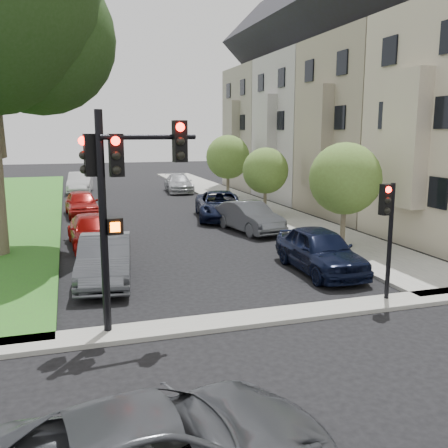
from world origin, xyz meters
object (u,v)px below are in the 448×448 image
object	(u,v)px
traffic_signal_main	(120,183)
car_parked_1	(249,217)
traffic_signal_secondary	(388,220)
car_parked_6	(93,232)
small_tree_c	(228,157)
car_parked_0	(320,250)
small_tree_a	(345,179)
car_parked_5	(105,260)
car_parked_2	(220,205)
car_parked_4	(179,183)
car_parked_9	(80,183)
small_tree_b	(265,171)
car_parked_7	(82,203)

from	to	relation	value
traffic_signal_main	car_parked_1	size ratio (longest dim) A/B	1.19
traffic_signal_secondary	car_parked_6	xyz separation A→B (m)	(-7.53, 9.65, -1.72)
small_tree_c	car_parked_0	world-z (taller)	small_tree_c
small_tree_a	traffic_signal_main	world-z (taller)	traffic_signal_main
car_parked_5	car_parked_6	world-z (taller)	car_parked_5
small_tree_c	car_parked_6	world-z (taller)	small_tree_c
small_tree_a	car_parked_2	size ratio (longest dim) A/B	0.80
traffic_signal_secondary	small_tree_c	bearing A→B (deg)	83.88
small_tree_a	car_parked_2	bearing A→B (deg)	107.88
car_parked_0	car_parked_6	size ratio (longest dim) A/B	1.00
car_parked_4	car_parked_6	bearing A→B (deg)	-108.17
small_tree_a	car_parked_4	xyz separation A→B (m)	(-2.28, 21.22, -2.22)
small_tree_a	car_parked_6	distance (m)	10.69
car_parked_4	car_parked_1	bearing A→B (deg)	-85.61
traffic_signal_main	car_parked_1	xyz separation A→B (m)	(7.15, 10.69, -2.92)
car_parked_0	car_parked_9	world-z (taller)	car_parked_9
car_parked_0	car_parked_4	size ratio (longest dim) A/B	0.94
car_parked_4	small_tree_a	bearing A→B (deg)	-78.94
car_parked_0	car_parked_6	xyz separation A→B (m)	(-7.31, 6.28, -0.11)
car_parked_6	small_tree_c	bearing A→B (deg)	46.86
small_tree_a	car_parked_9	size ratio (longest dim) A/B	0.90
small_tree_b	car_parked_6	bearing A→B (deg)	-152.76
small_tree_c	traffic_signal_main	distance (m)	23.67
car_parked_6	car_parked_4	bearing A→B (deg)	63.09
small_tree_c	car_parked_4	size ratio (longest dim) A/B	0.94
car_parked_4	car_parked_5	size ratio (longest dim) A/B	1.07
small_tree_a	traffic_signal_secondary	distance (m)	6.63
car_parked_6	car_parked_9	bearing A→B (deg)	86.07
small_tree_b	car_parked_1	xyz separation A→B (m)	(-2.44, -4.00, -1.88)
small_tree_a	small_tree_c	distance (m)	15.49
small_tree_c	car_parked_2	world-z (taller)	small_tree_c
traffic_signal_main	car_parked_5	xyz separation A→B (m)	(-0.14, 4.32, -2.90)
small_tree_c	traffic_signal_secondary	bearing A→B (deg)	-96.12
car_parked_2	car_parked_5	xyz separation A→B (m)	(-7.00, -10.25, -0.01)
car_parked_6	car_parked_7	xyz separation A→B (m)	(-0.18, 8.31, 0.07)
small_tree_c	car_parked_9	bearing A→B (deg)	141.55
car_parked_2	traffic_signal_main	bearing A→B (deg)	-104.29
traffic_signal_secondary	car_parked_2	xyz separation A→B (m)	(-0.39, 14.61, -1.62)
car_parked_2	car_parked_9	xyz separation A→B (m)	(-7.09, 14.86, 0.04)
small_tree_b	car_parked_6	xyz separation A→B (m)	(-9.85, -5.07, -1.95)
traffic_signal_secondary	car_parked_9	bearing A→B (deg)	104.26
car_parked_2	small_tree_c	bearing A→B (deg)	79.91
small_tree_c	car_parked_1	size ratio (longest dim) A/B	1.03
car_parked_1	car_parked_9	bearing A→B (deg)	100.87
small_tree_a	traffic_signal_secondary	bearing A→B (deg)	-110.59
traffic_signal_main	car_parked_4	distance (m)	28.48
small_tree_b	car_parked_5	bearing A→B (deg)	-133.17
car_parked_6	car_parked_9	xyz separation A→B (m)	(0.04, 19.81, 0.14)
car_parked_4	car_parked_9	distance (m)	7.81
car_parked_4	traffic_signal_secondary	bearing A→B (deg)	-85.16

